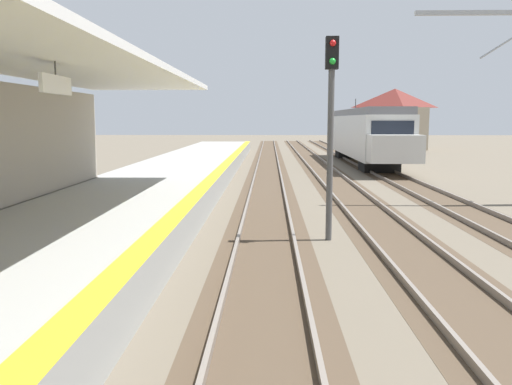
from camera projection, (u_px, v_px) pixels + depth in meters
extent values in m
cube|color=#999993|center=(107.00, 218.00, 14.43)|extent=(5.00, 80.00, 0.90)
cube|color=yellow|center=(188.00, 202.00, 14.31)|extent=(0.50, 80.00, 0.01)
cube|color=white|center=(56.00, 85.00, 10.20)|extent=(0.08, 1.40, 0.36)
cylinder|color=#333333|center=(55.00, 68.00, 10.15)|extent=(0.03, 0.03, 0.27)
cube|color=#4C3D2D|center=(267.00, 210.00, 18.34)|extent=(2.34, 120.00, 0.01)
cube|color=slate|center=(247.00, 207.00, 18.35)|extent=(0.08, 120.00, 0.15)
cube|color=slate|center=(287.00, 208.00, 18.31)|extent=(0.08, 120.00, 0.15)
cube|color=#4C3D2D|center=(364.00, 210.00, 18.26)|extent=(2.34, 120.00, 0.01)
cube|color=slate|center=(343.00, 208.00, 18.26)|extent=(0.08, 120.00, 0.15)
cube|color=slate|center=(385.00, 208.00, 18.23)|extent=(0.08, 120.00, 0.15)
cube|color=#4C3D2D|center=(462.00, 211.00, 18.17)|extent=(2.34, 120.00, 0.01)
cube|color=slate|center=(441.00, 208.00, 18.18)|extent=(0.08, 120.00, 0.15)
cube|color=slate|center=(483.00, 208.00, 18.14)|extent=(0.08, 120.00, 0.15)
cube|color=silver|center=(363.00, 135.00, 37.49)|extent=(2.90, 18.00, 2.70)
cube|color=slate|center=(364.00, 113.00, 37.27)|extent=(2.67, 18.00, 0.44)
cube|color=black|center=(392.00, 132.00, 28.50)|extent=(2.32, 0.06, 1.21)
cube|color=silver|center=(395.00, 149.00, 27.85)|extent=(2.78, 1.60, 1.49)
cube|color=black|center=(384.00, 129.00, 37.40)|extent=(0.04, 15.84, 0.86)
cylinder|color=#333333|center=(356.00, 105.00, 40.74)|extent=(0.06, 0.06, 0.90)
cube|color=black|center=(379.00, 166.00, 31.93)|extent=(2.18, 2.20, 0.72)
cube|color=black|center=(350.00, 153.00, 43.52)|extent=(2.18, 2.20, 0.72)
cylinder|color=#4C4C4C|center=(330.00, 157.00, 13.45)|extent=(0.16, 0.16, 4.40)
cube|color=black|center=(332.00, 53.00, 13.09)|extent=(0.32, 0.24, 0.80)
sphere|color=red|center=(333.00, 43.00, 12.92)|extent=(0.16, 0.16, 0.16)
sphere|color=green|center=(333.00, 61.00, 12.98)|extent=(0.16, 0.16, 0.16)
cube|color=#9EA3A8|center=(483.00, 13.00, 18.51)|extent=(4.80, 0.16, 0.16)
cube|color=tan|center=(394.00, 129.00, 55.74)|extent=(6.00, 4.80, 4.40)
pyramid|color=maroon|center=(395.00, 98.00, 55.30)|extent=(6.60, 5.28, 2.00)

